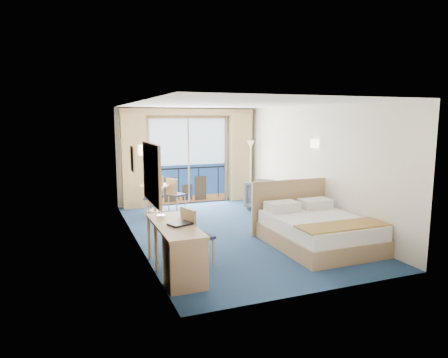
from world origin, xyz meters
TOP-DOWN VIEW (x-y plane):
  - floor at (0.00, 0.00)m, footprint 6.50×6.50m
  - room_walls at (0.00, 0.00)m, footprint 4.04×6.54m
  - balcony_door at (-0.01, 3.22)m, footprint 2.36×0.03m
  - curtain_left at (-1.55, 3.07)m, footprint 0.65×0.22m
  - curtain_right at (1.55, 3.07)m, footprint 0.65×0.22m
  - pelmet at (0.00, 3.10)m, footprint 3.80×0.25m
  - mirror at (-1.97, -1.50)m, footprint 0.05×1.25m
  - wall_print at (-1.97, 0.45)m, footprint 0.04×0.42m
  - sconce_left at (-1.94, -0.60)m, footprint 0.18×0.18m
  - sconce_right at (1.94, -0.15)m, footprint 0.18×0.18m
  - bed at (1.16, -1.47)m, footprint 1.80×2.14m
  - nightstand at (1.77, -0.27)m, footprint 0.42×0.40m
  - phone at (1.73, -0.27)m, footprint 0.20×0.16m
  - armchair at (1.63, 1.62)m, footprint 1.19×1.20m
  - floor_lamp at (1.72, 2.73)m, footprint 0.24×0.24m
  - desk at (-1.70, -2.27)m, footprint 0.58×1.67m
  - desk_chair at (-1.32, -1.62)m, footprint 0.53×0.52m
  - folder at (-1.63, -1.89)m, footprint 0.40×0.35m
  - desk_lamp at (-1.80, -1.33)m, footprint 0.13×0.13m
  - round_table at (-1.15, 2.41)m, footprint 0.79×0.79m
  - table_chair_a at (-0.64, 2.35)m, footprint 0.51×0.51m
  - table_chair_b at (-1.24, 2.03)m, footprint 0.56×0.57m

SIDE VIEW (x-z plane):
  - floor at x=0.00m, z-range 0.00..0.00m
  - nightstand at x=1.77m, z-range 0.00..0.54m
  - bed at x=1.16m, z-range -0.25..0.88m
  - armchair at x=1.63m, z-range 0.00..0.78m
  - desk at x=-1.70m, z-range 0.04..0.83m
  - table_chair_a at x=-0.64m, z-range 0.06..0.92m
  - round_table at x=-1.15m, z-range 0.18..0.89m
  - desk_chair at x=-1.32m, z-range 0.06..1.03m
  - table_chair_b at x=-1.24m, z-range 0.06..1.04m
  - phone at x=1.73m, z-range 0.54..0.63m
  - folder at x=-1.63m, z-range 0.78..0.82m
  - balcony_door at x=-0.01m, z-range -0.12..2.40m
  - desk_lamp at x=-1.80m, z-range 0.91..1.41m
  - curtain_left at x=-1.55m, z-range 0.00..2.55m
  - curtain_right at x=1.55m, z-range 0.00..2.55m
  - floor_lamp at x=1.72m, z-range 0.46..2.22m
  - mirror at x=-1.97m, z-range 1.08..2.03m
  - wall_print at x=-1.97m, z-range 1.34..1.86m
  - room_walls at x=0.00m, z-range 0.42..3.14m
  - sconce_left at x=-1.94m, z-range 1.76..1.94m
  - sconce_right at x=1.94m, z-range 1.76..1.94m
  - pelmet at x=0.00m, z-range 2.49..2.67m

